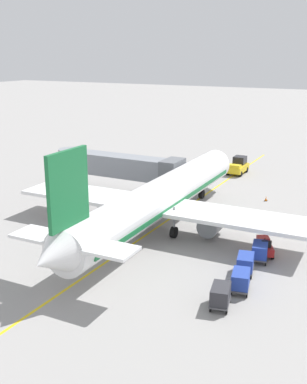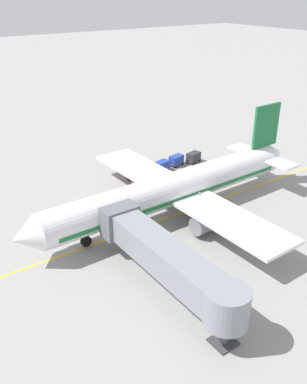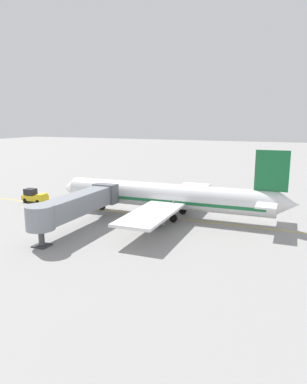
% 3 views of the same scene
% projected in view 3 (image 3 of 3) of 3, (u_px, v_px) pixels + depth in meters
% --- Properties ---
extents(ground_plane, '(400.00, 400.00, 0.00)m').
position_uv_depth(ground_plane, '(164.00, 217.00, 53.58)').
color(ground_plane, gray).
extents(gate_lead_in_line, '(0.24, 80.00, 0.01)m').
position_uv_depth(gate_lead_in_line, '(164.00, 217.00, 53.58)').
color(gate_lead_in_line, gold).
rests_on(gate_lead_in_line, ground).
extents(parked_airliner, '(30.09, 37.25, 10.63)m').
position_uv_depth(parked_airliner, '(168.00, 196.00, 53.09)').
color(parked_airliner, white).
rests_on(parked_airliner, ground).
extents(jet_bridge, '(17.39, 3.50, 4.98)m').
position_uv_depth(jet_bridge, '(76.00, 205.00, 46.88)').
color(jet_bridge, gray).
rests_on(jet_bridge, ground).
extents(pushback_tractor, '(2.22, 4.40, 2.40)m').
position_uv_depth(pushback_tractor, '(34.00, 196.00, 63.06)').
color(pushback_tractor, gold).
rests_on(pushback_tractor, ground).
extents(baggage_tug_lead, '(2.19, 2.77, 1.62)m').
position_uv_depth(baggage_tug_lead, '(198.00, 199.00, 62.92)').
color(baggage_tug_lead, '#B21E1E').
rests_on(baggage_tug_lead, ground).
extents(baggage_cart_front, '(1.74, 2.98, 1.58)m').
position_uv_depth(baggage_cart_front, '(206.00, 198.00, 62.32)').
color(baggage_cart_front, '#4C4C51').
rests_on(baggage_cart_front, ground).
extents(baggage_cart_second_in_train, '(1.74, 2.98, 1.58)m').
position_uv_depth(baggage_cart_second_in_train, '(222.00, 200.00, 60.87)').
color(baggage_cart_second_in_train, '#4C4C51').
rests_on(baggage_cart_second_in_train, ground).
extents(baggage_cart_third_in_train, '(1.74, 2.98, 1.58)m').
position_uv_depth(baggage_cart_third_in_train, '(240.00, 201.00, 60.24)').
color(baggage_cart_third_in_train, '#4C4C51').
rests_on(baggage_cart_third_in_train, ground).
extents(baggage_cart_tail_end, '(1.74, 2.98, 1.58)m').
position_uv_depth(baggage_cart_tail_end, '(257.00, 203.00, 58.68)').
color(baggage_cart_tail_end, '#4C4C51').
rests_on(baggage_cart_tail_end, ground).
extents(ground_crew_wing_walker, '(0.72, 0.33, 1.69)m').
position_uv_depth(ground_crew_wing_walker, '(154.00, 200.00, 60.44)').
color(ground_crew_wing_walker, '#232328').
rests_on(ground_crew_wing_walker, ground).
extents(safety_cone_nose_left, '(0.36, 0.36, 0.59)m').
position_uv_depth(safety_cone_nose_left, '(110.00, 198.00, 65.40)').
color(safety_cone_nose_left, black).
rests_on(safety_cone_nose_left, ground).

